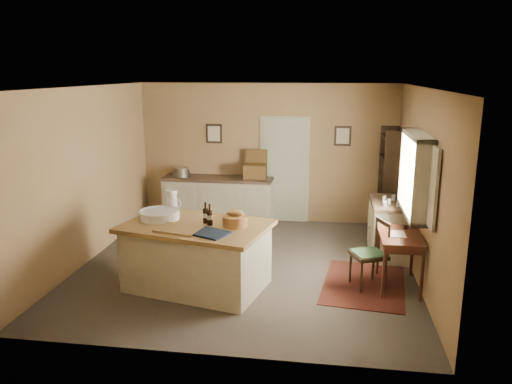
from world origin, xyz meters
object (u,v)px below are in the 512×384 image
Objects in this scene: work_island at (197,254)px; sideboard at (219,198)px; writing_desk at (400,241)px; shelving_unit at (392,182)px; desk_chair at (368,255)px; right_cabinet at (389,228)px.

work_island is 3.06m from sideboard.
writing_desk is 0.47× the size of shelving_unit.
desk_chair is 1.37m from right_cabinet.
right_cabinet is 1.30m from shelving_unit.
work_island is 2.36m from desk_chair.
sideboard is at bearing 109.82° from work_island.
shelving_unit reaches higher than work_island.
sideboard is 4.09m from writing_desk.
sideboard is 3.42m from right_cabinet.
writing_desk is 0.85× the size of right_cabinet.
work_island reaches higher than sideboard.
right_cabinet reaches higher than writing_desk.
writing_desk is at bearing -93.54° from shelving_unit.
shelving_unit reaches higher than writing_desk.
shelving_unit reaches higher than right_cabinet.
right_cabinet is (3.12, -1.39, -0.02)m from sideboard.
writing_desk is (2.75, 0.40, 0.19)m from work_island.
sideboard is 2.31× the size of desk_chair.
shelving_unit is (2.90, 2.84, 0.48)m from work_island.
right_cabinet is 0.56× the size of shelving_unit.
work_island reaches higher than desk_chair.
sideboard is 3.31m from shelving_unit.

